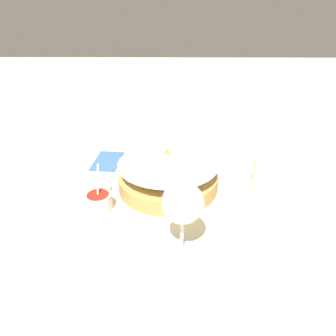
{
  "coord_description": "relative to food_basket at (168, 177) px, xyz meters",
  "views": [
    {
      "loc": [
        -0.77,
        -0.03,
        0.47
      ],
      "look_at": [
        -0.01,
        -0.02,
        0.06
      ],
      "focal_mm": 35.0,
      "sensor_mm": 36.0,
      "label": 1
    }
  ],
  "objects": [
    {
      "name": "napkin",
      "position": [
        0.15,
        0.19,
        -0.03
      ],
      "size": [
        0.14,
        0.09,
        0.01
      ],
      "color": "#38608E",
      "rests_on": "ground_plane"
    },
    {
      "name": "ground_plane",
      "position": [
        0.01,
        0.02,
        -0.03
      ],
      "size": [
        4.0,
        4.0,
        0.0
      ],
      "primitive_type": "plane",
      "color": "beige"
    },
    {
      "name": "food_basket",
      "position": [
        0.0,
        0.0,
        0.0
      ],
      "size": [
        0.26,
        0.26,
        0.09
      ],
      "color": "#B2894C",
      "rests_on": "ground_plane"
    },
    {
      "name": "sauce_cup",
      "position": [
        -0.1,
        0.17,
        -0.01
      ],
      "size": [
        0.07,
        0.06,
        0.11
      ],
      "color": "#B7B7BC",
      "rests_on": "ground_plane"
    },
    {
      "name": "side_plate",
      "position": [
        0.27,
        -0.14,
        -0.03
      ],
      "size": [
        0.22,
        0.22,
        0.01
      ],
      "color": "white",
      "rests_on": "ground_plane"
    },
    {
      "name": "wine_glass",
      "position": [
        -0.24,
        -0.03,
        0.08
      ],
      "size": [
        0.08,
        0.08,
        0.16
      ],
      "color": "silver",
      "rests_on": "ground_plane"
    },
    {
      "name": "beer_mug",
      "position": [
        -0.0,
        -0.27,
        0.01
      ],
      "size": [
        0.12,
        0.09,
        0.09
      ],
      "color": "silver",
      "rests_on": "ground_plane"
    }
  ]
}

